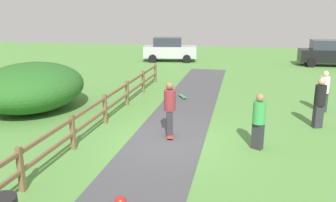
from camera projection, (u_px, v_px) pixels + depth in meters
name	position (u px, v px, depth m)	size (l,w,h in m)	color
ground_plane	(167.00, 141.00, 11.30)	(60.00, 60.00, 0.00)	#568E42
asphalt_path	(167.00, 140.00, 11.30)	(2.40, 28.00, 0.02)	#47474C
wooden_fence	(90.00, 116.00, 11.65)	(0.12, 18.12, 1.10)	brown
bush_large	(32.00, 87.00, 14.52)	(4.05, 4.86, 1.99)	#286023
skater_riding	(170.00, 107.00, 11.37)	(0.46, 0.82, 1.83)	#B23326
skateboard_loose	(183.00, 96.00, 16.70)	(0.55, 0.80, 0.08)	#338C4C
bystander_green	(259.00, 119.00, 10.42)	(0.52, 0.52, 1.73)	#2D2D33
bystander_white	(324.00, 90.00, 14.22)	(0.48, 0.48, 1.72)	#2D2D33
bystander_black	(320.00, 101.00, 12.30)	(0.51, 0.51, 1.81)	#2D2D33
parked_car_silver	(170.00, 49.00, 28.28)	(4.41, 2.48, 1.92)	#B7B7BC
parked_car_black	(328.00, 53.00, 25.88)	(4.23, 2.07, 1.92)	black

